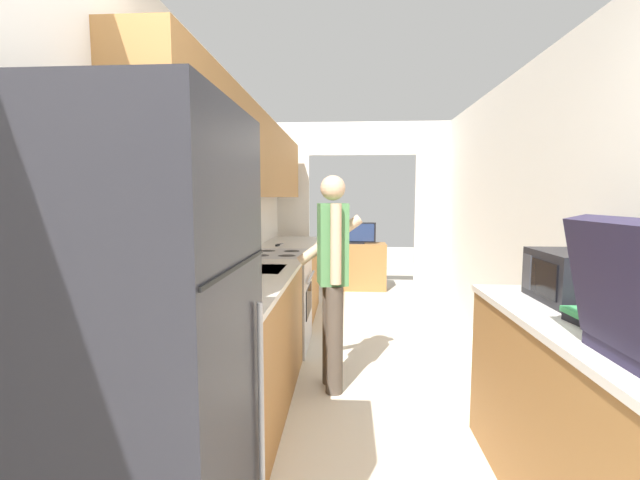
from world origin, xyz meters
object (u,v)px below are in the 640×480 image
at_px(microwave, 577,277).
at_px(tv_cabinet, 355,266).
at_px(range_oven, 277,299).
at_px(person, 333,276).
at_px(book_stack, 603,320).
at_px(knife, 278,245).
at_px(refrigerator, 138,383).
at_px(television, 356,233).

bearing_deg(microwave, tv_cabinet, 103.16).
relative_size(range_oven, person, 0.65).
bearing_deg(tv_cabinet, book_stack, -79.24).
distance_m(book_stack, tv_cabinet, 5.07).
relative_size(person, knife, 4.92).
bearing_deg(refrigerator, television, 81.74).
xyz_separation_m(television, knife, (-0.90, -1.96, 0.03)).
distance_m(microwave, television, 4.60).
bearing_deg(microwave, knife, 127.95).
bearing_deg(knife, television, 72.69).
xyz_separation_m(book_stack, tv_cabinet, (-0.94, 4.95, -0.58)).
height_order(person, tv_cabinet, person).
bearing_deg(knife, microwave, -44.62).
height_order(refrigerator, book_stack, refrigerator).
bearing_deg(microwave, person, 144.30).
relative_size(microwave, tv_cabinet, 0.48).
relative_size(book_stack, television, 0.48).
bearing_deg(range_oven, person, -57.45).
bearing_deg(television, refrigerator, -98.26).
bearing_deg(tv_cabinet, knife, -114.28).
distance_m(microwave, tv_cabinet, 4.69).
relative_size(person, microwave, 3.52).
height_order(microwave, book_stack, microwave).
distance_m(range_oven, tv_cabinet, 2.80).
height_order(book_stack, television, television).
relative_size(microwave, television, 0.73).
bearing_deg(person, tv_cabinet, -14.98).
bearing_deg(tv_cabinet, refrigerator, -98.19).
bearing_deg(refrigerator, book_stack, 17.22).
height_order(range_oven, person, person).
distance_m(range_oven, person, 1.15).
xyz_separation_m(microwave, book_stack, (-0.11, -0.44, -0.10)).
relative_size(microwave, book_stack, 1.52).
bearing_deg(book_stack, refrigerator, -162.78).
bearing_deg(television, knife, -114.74).
bearing_deg(range_oven, knife, 97.61).
bearing_deg(refrigerator, microwave, 27.77).
distance_m(refrigerator, person, 1.98).
distance_m(television, knife, 2.16).
bearing_deg(refrigerator, knife, 91.87).
bearing_deg(television, tv_cabinet, 90.00).
relative_size(microwave, knife, 1.40).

